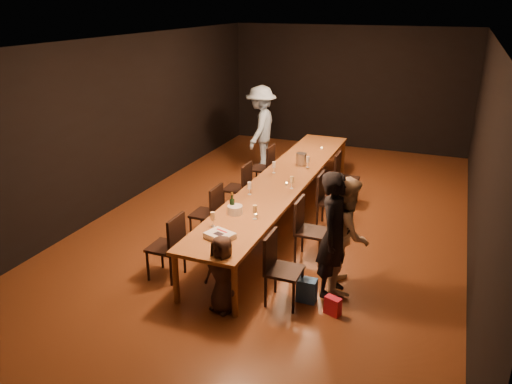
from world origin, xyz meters
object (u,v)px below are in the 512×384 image
at_px(man_blue, 261,128).
at_px(chair_right_1, 311,231).
at_px(plate_stack, 235,210).
at_px(birthday_cake, 220,236).
at_px(chair_left_1, 206,213).
at_px(chair_right_3, 347,179).
at_px(child, 222,274).
at_px(woman_tan, 346,233).
at_px(ice_bucket, 301,159).
at_px(chair_left_2, 237,188).
at_px(chair_right_2, 331,201).
at_px(champagne_bottle, 232,202).
at_px(chair_left_3, 262,168).
at_px(chair_left_0, 165,246).
at_px(table, 283,181).
at_px(chair_right_0, 284,270).
at_px(woman_birthday, 335,235).

bearing_deg(man_blue, chair_right_1, 25.91).
bearing_deg(plate_stack, birthday_cake, -79.97).
bearing_deg(chair_left_1, plate_stack, -122.33).
distance_m(chair_right_3, plate_stack, 3.03).
height_order(chair_right_3, child, child).
height_order(woman_tan, ice_bucket, woman_tan).
bearing_deg(chair_left_1, chair_left_2, 0.00).
height_order(chair_right_3, chair_left_2, same).
bearing_deg(chair_right_2, champagne_bottle, -33.39).
xyz_separation_m(chair_right_1, birthday_cake, (-0.86, -1.23, 0.32)).
relative_size(chair_right_2, plate_stack, 4.34).
relative_size(chair_left_3, man_blue, 0.50).
bearing_deg(chair_right_2, chair_left_0, -35.31).
bearing_deg(chair_left_2, ice_bucket, -46.56).
bearing_deg(chair_right_3, table, -35.31).
bearing_deg(champagne_bottle, plate_stack, -31.62).
distance_m(woman_tan, champagne_bottle, 1.67).
relative_size(table, chair_left_0, 6.45).
bearing_deg(chair_left_3, table, -144.69).
relative_size(chair_right_0, chair_left_0, 1.00).
bearing_deg(table, chair_left_2, 180.00).
xyz_separation_m(child, champagne_bottle, (-0.41, 1.21, 0.41)).
bearing_deg(plate_stack, chair_left_1, 147.67).
bearing_deg(chair_left_3, chair_right_0, -154.72).
distance_m(chair_left_3, champagne_bottle, 2.91).
relative_size(chair_right_2, birthday_cake, 2.29).
bearing_deg(champagne_bottle, birthday_cake, -76.48).
distance_m(chair_left_2, birthday_cake, 2.59).
relative_size(man_blue, child, 1.86).
bearing_deg(chair_left_1, chair_right_1, -90.00).
distance_m(woman_tan, ice_bucket, 2.92).
xyz_separation_m(woman_birthday, man_blue, (-2.74, 4.47, 0.10)).
height_order(chair_right_2, plate_stack, chair_right_2).
relative_size(chair_right_0, birthday_cake, 2.29).
bearing_deg(chair_right_3, chair_left_3, -90.00).
distance_m(chair_left_1, birthday_cake, 1.52).
bearing_deg(chair_right_3, ice_bucket, -66.80).
distance_m(chair_right_0, plate_stack, 1.30).
bearing_deg(chair_left_3, chair_left_1, -180.00).
distance_m(chair_left_2, woman_birthday, 2.95).
xyz_separation_m(chair_right_0, man_blue, (-2.24, 4.94, 0.46)).
xyz_separation_m(table, chair_left_0, (-0.85, -2.40, -0.24)).
xyz_separation_m(chair_left_0, chair_left_3, (0.00, 3.60, 0.00)).
distance_m(chair_right_0, chair_right_2, 2.40).
height_order(chair_left_1, child, child).
bearing_deg(chair_left_0, man_blue, 6.23).
height_order(chair_right_2, birthday_cake, chair_right_2).
distance_m(child, ice_bucket, 3.70).
xyz_separation_m(chair_left_0, chair_left_2, (0.00, 2.40, 0.00)).
relative_size(chair_right_3, ice_bucket, 4.39).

